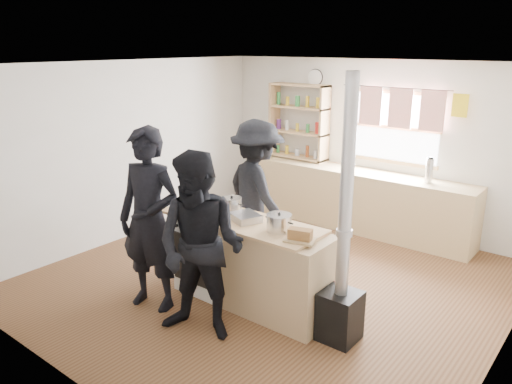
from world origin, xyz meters
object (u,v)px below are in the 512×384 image
thermos (429,171)px  person_far (257,193)px  roast_tray (245,217)px  stockpot_stove (232,204)px  bread_board (300,236)px  flue_heater (342,277)px  stockpot_counter (279,223)px  skillet_greens (194,210)px  cooking_island (251,263)px  person_near_left (150,220)px  person_near_right (201,248)px

thermos → person_far: size_ratio=0.18×
roast_tray → person_far: 1.06m
stockpot_stove → bread_board: 1.10m
stockpot_stove → flue_heater: (1.48, -0.17, -0.36)m
stockpot_counter → person_far: 1.37m
skillet_greens → person_far: bearing=87.1°
cooking_island → person_far: bearing=124.9°
roast_tray → flue_heater: bearing=-1.3°
stockpot_counter → person_near_left: person_near_left is taller
cooking_island → thermos: bearing=72.8°
skillet_greens → flue_heater: flue_heater is taller
roast_tray → person_near_right: (0.10, -0.77, -0.07)m
thermos → stockpot_counter: bearing=-99.9°
skillet_greens → bread_board: (1.37, 0.03, 0.02)m
bread_board → flue_heater: (0.41, 0.09, -0.33)m
cooking_island → bread_board: (0.68, -0.11, 0.51)m
person_far → stockpot_counter: bearing=159.6°
thermos → person_far: bearing=-128.8°
cooking_island → roast_tray: (-0.08, 0.01, 0.51)m
person_far → roast_tray: bearing=143.9°
roast_tray → bread_board: size_ratio=1.15×
thermos → stockpot_counter: (-0.49, -2.79, -0.05)m
person_far → stockpot_stove: bearing=130.2°
stockpot_stove → person_far: person_far is taller
cooking_island → stockpot_stove: (-0.39, 0.15, 0.54)m
stockpot_counter → roast_tray: bearing=177.2°
cooking_island → person_near_left: bearing=-139.9°
roast_tray → person_far: person_far is taller
roast_tray → person_near_left: (-0.72, -0.68, -0.00)m
bread_board → person_far: size_ratio=0.18×
thermos → stockpot_stove: thermos is taller
stockpot_counter → flue_heater: size_ratio=0.10×
thermos → flue_heater: 2.83m
thermos → flue_heater: size_ratio=0.13×
skillet_greens → stockpot_stove: stockpot_stove is taller
skillet_greens → person_far: person_far is taller
skillet_greens → person_far: (0.05, 1.05, -0.04)m
thermos → person_near_right: (-0.84, -3.53, -0.16)m
cooking_island → roast_tray: 0.51m
thermos → stockpot_counter: 2.83m
person_far → cooking_island: bearing=147.2°
skillet_greens → person_near_left: person_near_left is taller
roast_tray → person_near_right: bearing=-82.9°
bread_board → person_near_right: (-0.67, -0.65, -0.08)m
person_near_right → person_near_left: bearing=156.5°
skillet_greens → roast_tray: size_ratio=0.79×
stockpot_stove → cooking_island: bearing=-20.9°
thermos → bread_board: (-0.17, -2.88, -0.09)m
roast_tray → stockpot_stove: (-0.31, 0.14, 0.04)m
cooking_island → skillet_greens: 0.86m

